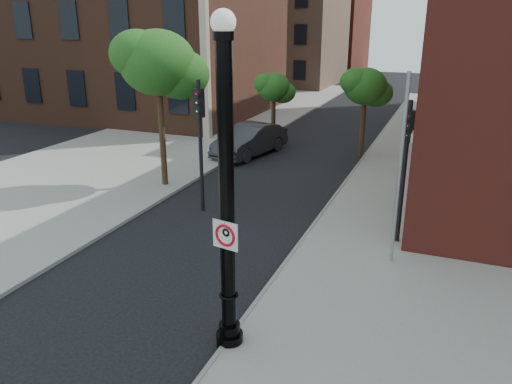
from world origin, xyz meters
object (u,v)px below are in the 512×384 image
at_px(no_parking_sign, 225,235).
at_px(traffic_signal_right, 406,150).
at_px(lamppost, 227,209).
at_px(traffic_signal_left, 200,125).
at_px(parked_car, 250,140).

height_order(no_parking_sign, traffic_signal_right, traffic_signal_right).
height_order(lamppost, traffic_signal_left, lamppost).
bearing_deg(lamppost, parked_car, 110.82).
height_order(lamppost, parked_car, lamppost).
bearing_deg(lamppost, no_parking_sign, -78.82).
xyz_separation_m(no_parking_sign, parked_car, (-5.63, 14.88, -1.87)).
bearing_deg(traffic_signal_left, parked_car, 118.40).
xyz_separation_m(lamppost, traffic_signal_left, (-4.22, 6.86, 0.02)).
bearing_deg(no_parking_sign, traffic_signal_left, 131.84).
bearing_deg(parked_car, no_parking_sign, -56.96).
relative_size(no_parking_sign, traffic_signal_right, 0.13).
xyz_separation_m(lamppost, parked_car, (-5.59, 14.71, -2.35)).
xyz_separation_m(parked_car, traffic_signal_left, (1.37, -7.85, 2.37)).
bearing_deg(traffic_signal_left, no_parking_sign, -40.33).
relative_size(lamppost, traffic_signal_right, 1.52).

